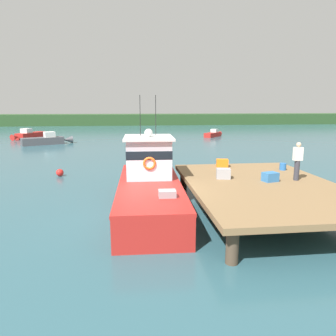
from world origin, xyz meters
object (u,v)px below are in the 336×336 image
object	(u,v)px
deckhand_further_back	(297,160)
moored_boat_near_channel	(29,135)
bait_bucket	(283,167)
mooring_buoy_channel_marker	(137,149)
crate_single_by_cleat	(270,177)
moored_boat_mid_harbor	(213,134)
mooring_buoy_spare_mooring	(60,173)
crate_stack_near_edge	(223,174)
mooring_buoy_inshore	(156,141)
main_fishing_boat	(149,184)
moored_boat_off_the_point	(46,140)
crate_single_far	(222,163)

from	to	relation	value
deckhand_further_back	moored_boat_near_channel	distance (m)	37.57
bait_bucket	mooring_buoy_channel_marker	xyz separation A→B (m)	(-6.88, 15.79, -1.15)
crate_single_by_cleat	mooring_buoy_channel_marker	distance (m)	18.77
moored_boat_mid_harbor	mooring_buoy_spare_mooring	distance (m)	28.70
bait_bucket	mooring_buoy_channel_marker	bearing A→B (deg)	113.53
crate_stack_near_edge	bait_bucket	distance (m)	3.76
moored_boat_near_channel	mooring_buoy_inshore	world-z (taller)	moored_boat_near_channel
moored_boat_near_channel	main_fishing_boat	bearing A→B (deg)	-64.86
crate_single_by_cleat	moored_boat_off_the_point	size ratio (longest dim) A/B	0.11
moored_boat_mid_harbor	mooring_buoy_spare_mooring	bearing A→B (deg)	-124.11
crate_single_far	mooring_buoy_inshore	xyz separation A→B (m)	(-1.86, 21.19, -1.19)
crate_single_by_cleat	moored_boat_mid_harbor	size ratio (longest dim) A/B	0.16
main_fishing_boat	deckhand_further_back	xyz separation A→B (m)	(6.23, -0.85, 1.05)
mooring_buoy_inshore	mooring_buoy_spare_mooring	world-z (taller)	mooring_buoy_spare_mooring
crate_single_by_cleat	moored_boat_mid_harbor	distance (m)	31.84
main_fishing_boat	crate_stack_near_edge	bearing A→B (deg)	-3.19
mooring_buoy_spare_mooring	moored_boat_near_channel	bearing A→B (deg)	110.84
moored_boat_off_the_point	crate_single_far	bearing A→B (deg)	-56.09
moored_boat_off_the_point	deckhand_further_back	bearing A→B (deg)	-55.97
moored_boat_near_channel	deckhand_further_back	bearing A→B (deg)	-56.77
main_fishing_boat	moored_boat_near_channel	size ratio (longest dim) A/B	1.84
mooring_buoy_spare_mooring	moored_boat_mid_harbor	bearing A→B (deg)	55.89
deckhand_further_back	moored_boat_mid_harbor	world-z (taller)	deckhand_further_back
crate_stack_near_edge	deckhand_further_back	xyz separation A→B (m)	(3.00, -0.67, 0.64)
deckhand_further_back	moored_boat_mid_harbor	xyz separation A→B (m)	(4.64, 31.22, -1.70)
crate_single_far	mooring_buoy_channel_marker	xyz separation A→B (m)	(-4.13, 14.63, -1.17)
moored_boat_off_the_point	mooring_buoy_inshore	xyz separation A→B (m)	(12.44, -0.08, -0.28)
main_fishing_boat	deckhand_further_back	distance (m)	6.38
moored_boat_off_the_point	main_fishing_boat	bearing A→B (deg)	-66.41
deckhand_further_back	mooring_buoy_spare_mooring	xyz separation A→B (m)	(-11.46, 7.46, -1.83)
crate_single_far	moored_boat_mid_harbor	distance (m)	28.79
moored_boat_near_channel	moored_boat_mid_harbor	distance (m)	25.21
bait_bucket	moored_boat_near_channel	distance (m)	36.05
moored_boat_near_channel	mooring_buoy_channel_marker	xyz separation A→B (m)	(14.15, -13.47, -0.25)
main_fishing_boat	bait_bucket	size ratio (longest dim) A/B	28.97
moored_boat_off_the_point	mooring_buoy_inshore	world-z (taller)	moored_boat_off_the_point
moored_boat_near_channel	mooring_buoy_spare_mooring	bearing A→B (deg)	-69.16
mooring_buoy_inshore	mooring_buoy_channel_marker	world-z (taller)	mooring_buoy_channel_marker
moored_boat_near_channel	moored_boat_mid_harbor	xyz separation A→B (m)	(25.21, -0.17, -0.11)
crate_stack_near_edge	moored_boat_near_channel	world-z (taller)	crate_stack_near_edge
crate_single_by_cleat	bait_bucket	world-z (taller)	crate_single_by_cleat
mooring_buoy_channel_marker	moored_boat_near_channel	bearing A→B (deg)	136.40
deckhand_further_back	moored_boat_mid_harbor	size ratio (longest dim) A/B	0.44
moored_boat_mid_harbor	mooring_buoy_channel_marker	bearing A→B (deg)	-129.73
mooring_buoy_channel_marker	crate_single_far	bearing A→B (deg)	-74.23
main_fishing_boat	mooring_buoy_channel_marker	xyz separation A→B (m)	(-0.18, 17.07, -0.78)
main_fishing_boat	bait_bucket	bearing A→B (deg)	10.79
mooring_buoy_inshore	crate_single_by_cleat	bearing A→B (deg)	-83.14
bait_bucket	mooring_buoy_spare_mooring	distance (m)	13.11
crate_single_by_cleat	mooring_buoy_channel_marker	size ratio (longest dim) A/B	1.34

